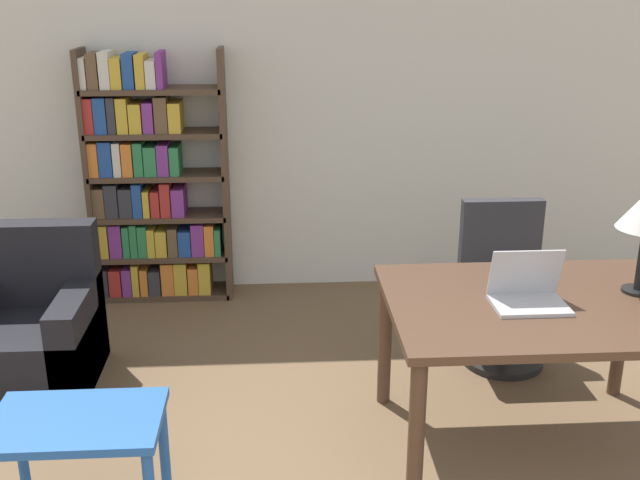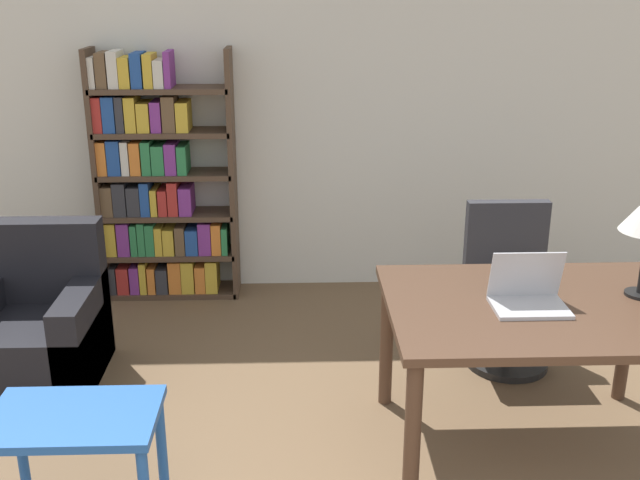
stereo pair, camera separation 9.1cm
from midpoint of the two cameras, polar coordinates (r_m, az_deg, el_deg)
name	(u,v)px [view 2 (the right image)]	position (r m, az deg, el deg)	size (l,w,h in m)	color
wall_back	(302,104)	(5.35, -0.88, 10.34)	(8.00, 0.06, 2.70)	silver
desk	(539,323)	(3.62, 17.05, -6.06)	(1.41, 1.02, 0.77)	#4C3323
laptop	(528,295)	(3.52, 16.29, -4.06)	(0.33, 0.24, 0.25)	#B2B2B7
office_chair	(509,291)	(4.56, 14.74, -3.75)	(0.51, 0.51, 0.95)	black
side_table_blue	(75,434)	(3.23, -17.38, -13.94)	(0.67, 0.44, 0.54)	#2356A3
armchair	(35,331)	(4.56, -20.36, -6.54)	(0.72, 0.71, 0.87)	black
bookshelf	(157,187)	(5.35, -11.83, 3.99)	(0.96, 0.28, 1.75)	#4C3828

